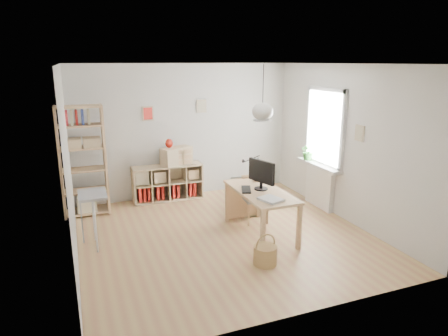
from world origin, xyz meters
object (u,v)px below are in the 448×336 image
object	(u,v)px
cube_shelf	(166,185)
storage_chest	(249,201)
desk	(260,196)
tall_bookshelf	(82,157)
chair	(254,195)
monitor	(261,173)
drawer_chest	(176,156)

from	to	relation	value
cube_shelf	storage_chest	xyz separation A→B (m)	(1.28, -1.25, -0.09)
cube_shelf	storage_chest	size ratio (longest dim) A/B	1.75
storage_chest	cube_shelf	bearing A→B (deg)	149.08
desk	cube_shelf	size ratio (longest dim) A/B	1.07
tall_bookshelf	chair	bearing A→B (deg)	-26.33
monitor	drawer_chest	xyz separation A→B (m)	(-0.84, 2.14, -0.12)
cube_shelf	tall_bookshelf	size ratio (longest dim) A/B	0.70
chair	drawer_chest	bearing A→B (deg)	128.59
monitor	drawer_chest	size ratio (longest dim) A/B	0.86
desk	storage_chest	world-z (taller)	desk
drawer_chest	tall_bookshelf	bearing A→B (deg)	166.76
desk	cube_shelf	distance (m)	2.48
cube_shelf	monitor	size ratio (longest dim) A/B	2.61
desk	drawer_chest	size ratio (longest dim) A/B	2.41
chair	drawer_chest	distance (m)	1.93
chair	storage_chest	distance (m)	0.48
cube_shelf	desk	bearing A→B (deg)	-65.39
chair	storage_chest	bearing A→B (deg)	85.47
desk	monitor	size ratio (longest dim) A/B	2.79
chair	monitor	world-z (taller)	monitor
monitor	cube_shelf	bearing A→B (deg)	98.78
desk	chair	bearing A→B (deg)	73.66
tall_bookshelf	chair	distance (m)	3.14
cube_shelf	tall_bookshelf	bearing A→B (deg)	-169.81
cube_shelf	drawer_chest	bearing A→B (deg)	-10.65
chair	drawer_chest	world-z (taller)	drawer_chest
drawer_chest	desk	bearing A→B (deg)	-90.76
tall_bookshelf	storage_chest	bearing A→B (deg)	-18.83
tall_bookshelf	monitor	bearing A→B (deg)	-35.96
cube_shelf	tall_bookshelf	distance (m)	1.77
desk	monitor	xyz separation A→B (m)	(0.03, 0.05, 0.36)
cube_shelf	monitor	bearing A→B (deg)	-64.19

